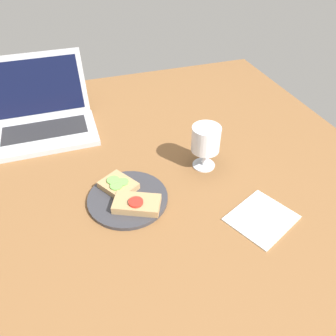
{
  "coord_description": "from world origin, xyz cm",
  "views": [
    {
      "loc": [
        -15.78,
        -69.49,
        65.17
      ],
      "look_at": [
        5.73,
        -4.29,
        8.0
      ],
      "focal_mm": 35.0,
      "sensor_mm": 36.0,
      "label": 1
    }
  ],
  "objects": [
    {
      "name": "wine_glass",
      "position": [
        18.11,
        -0.79,
        11.89
      ],
      "size": [
        8.19,
        8.19,
        13.41
      ],
      "color": "white",
      "rests_on": "wooden_table"
    },
    {
      "name": "laptop",
      "position": [
        -26.06,
        33.72,
        7.86
      ],
      "size": [
        33.3,
        25.34,
        23.4
      ],
      "color": "#ADAFB5",
      "rests_on": "wooden_table"
    },
    {
      "name": "wooden_table",
      "position": [
        0.0,
        0.0,
        1.5
      ],
      "size": [
        140.0,
        140.0,
        3.0
      ],
      "primitive_type": "cube",
      "color": "brown",
      "rests_on": "ground"
    },
    {
      "name": "napkin",
      "position": [
        23.62,
        -24.79,
        3.2
      ],
      "size": [
        19.41,
        18.38,
        0.4
      ],
      "primitive_type": "cube",
      "rotation": [
        0.0,
        0.0,
        0.43
      ],
      "color": "white",
      "rests_on": "wooden_table"
    },
    {
      "name": "sandwich_with_tomato",
      "position": [
        -5.15,
        -12.02,
        5.15
      ],
      "size": [
        13.42,
        10.89,
        2.73
      ],
      "color": "#A88456",
      "rests_on": "plate"
    },
    {
      "name": "plate",
      "position": [
        -6.66,
        -7.8,
        3.52
      ],
      "size": [
        21.25,
        21.25,
        1.04
      ],
      "primitive_type": "cylinder",
      "color": "#333338",
      "rests_on": "wooden_table"
    },
    {
      "name": "sandwich_with_cucumber",
      "position": [
        -8.21,
        -3.6,
        5.06
      ],
      "size": [
        11.04,
        11.66,
        2.3
      ],
      "color": "#A88456",
      "rests_on": "plate"
    }
  ]
}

